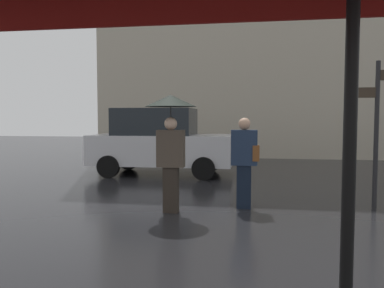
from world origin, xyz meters
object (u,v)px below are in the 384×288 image
pedestrian_with_umbrella (171,125)px  parked_car_right (160,141)px  pedestrian_with_bag (245,157)px  street_signpost (377,120)px

pedestrian_with_umbrella → parked_car_right: bearing=-59.1°
pedestrian_with_bag → street_signpost: size_ratio=0.62×
pedestrian_with_umbrella → pedestrian_with_bag: 1.47m
pedestrian_with_umbrella → parked_car_right: 4.66m
pedestrian_with_bag → pedestrian_with_umbrella: bearing=167.1°
parked_car_right → street_signpost: bearing=145.2°
street_signpost → parked_car_right: bearing=142.6°
pedestrian_with_umbrella → pedestrian_with_bag: bearing=-142.6°
pedestrian_with_bag → parked_car_right: (-2.51, 3.93, 0.03)m
parked_car_right → pedestrian_with_bag: bearing=125.2°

